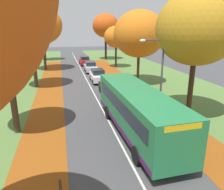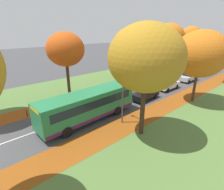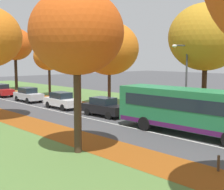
{
  "view_description": "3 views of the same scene",
  "coord_description": "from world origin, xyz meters",
  "px_view_note": "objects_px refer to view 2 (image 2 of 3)",
  "views": [
    {
      "loc": [
        -3.16,
        -2.45,
        6.7
      ],
      "look_at": [
        0.36,
        12.66,
        1.9
      ],
      "focal_mm": 35.0,
      "sensor_mm": 36.0,
      "label": 1
    },
    {
      "loc": [
        14.83,
        1.2,
        8.74
      ],
      "look_at": [
        0.32,
        14.01,
        1.4
      ],
      "focal_mm": 28.0,
      "sensor_mm": 36.0,
      "label": 2
    },
    {
      "loc": [
        -16.1,
        -1.07,
        4.99
      ],
      "look_at": [
        -0.43,
        15.56,
        2.28
      ],
      "focal_mm": 50.0,
      "sensor_mm": 36.0,
      "label": 3
    }
  ],
  "objects_px": {
    "bollard_fourth": "(27,114)",
    "car_black_lead": "(145,93)",
    "tree_left_near": "(66,50)",
    "car_white_following": "(168,84)",
    "tree_right_mid": "(200,54)",
    "tree_left_mid": "(130,42)",
    "car_red_fourth_in_line": "(204,71)",
    "tree_left_far": "(168,38)",
    "streetlamp_right": "(120,86)",
    "tree_left_distant": "(191,36)",
    "car_silver_third_in_line": "(189,77)",
    "bus": "(88,105)",
    "tree_right_near": "(146,58)"
  },
  "relations": [
    {
      "from": "tree_left_mid",
      "to": "car_red_fourth_in_line",
      "type": "distance_m",
      "value": 17.32
    },
    {
      "from": "tree_left_near",
      "to": "tree_right_mid",
      "type": "height_order",
      "value": "tree_right_mid"
    },
    {
      "from": "bus",
      "to": "car_black_lead",
      "type": "bearing_deg",
      "value": 88.4
    },
    {
      "from": "car_red_fourth_in_line",
      "to": "car_black_lead",
      "type": "bearing_deg",
      "value": -88.55
    },
    {
      "from": "tree_left_mid",
      "to": "tree_right_mid",
      "type": "xyz_separation_m",
      "value": [
        12.22,
        -0.93,
        -0.65
      ]
    },
    {
      "from": "bus",
      "to": "car_black_lead",
      "type": "relative_size",
      "value": 2.45
    },
    {
      "from": "car_black_lead",
      "to": "car_silver_third_in_line",
      "type": "relative_size",
      "value": 1.01
    },
    {
      "from": "car_black_lead",
      "to": "car_white_following",
      "type": "bearing_deg",
      "value": 92.88
    },
    {
      "from": "tree_right_mid",
      "to": "car_red_fourth_in_line",
      "type": "bearing_deg",
      "value": 107.61
    },
    {
      "from": "tree_left_near",
      "to": "car_white_following",
      "type": "distance_m",
      "value": 15.85
    },
    {
      "from": "car_black_lead",
      "to": "car_red_fourth_in_line",
      "type": "distance_m",
      "value": 19.66
    },
    {
      "from": "tree_left_mid",
      "to": "car_red_fourth_in_line",
      "type": "relative_size",
      "value": 2.14
    },
    {
      "from": "tree_left_near",
      "to": "tree_left_distant",
      "type": "relative_size",
      "value": 0.9
    },
    {
      "from": "bollard_fourth",
      "to": "car_black_lead",
      "type": "xyz_separation_m",
      "value": [
        5.15,
        13.33,
        0.45
      ]
    },
    {
      "from": "tree_left_near",
      "to": "car_red_fourth_in_line",
      "type": "xyz_separation_m",
      "value": [
        7.44,
        26.44,
        -5.46
      ]
    },
    {
      "from": "tree_right_mid",
      "to": "tree_right_near",
      "type": "bearing_deg",
      "value": -87.72
    },
    {
      "from": "tree_left_distant",
      "to": "streetlamp_right",
      "type": "height_order",
      "value": "tree_left_distant"
    },
    {
      "from": "tree_left_near",
      "to": "car_black_lead",
      "type": "height_order",
      "value": "tree_left_near"
    },
    {
      "from": "tree_left_distant",
      "to": "tree_right_mid",
      "type": "relative_size",
      "value": 1.08
    },
    {
      "from": "tree_right_near",
      "to": "car_silver_third_in_line",
      "type": "bearing_deg",
      "value": 105.08
    },
    {
      "from": "tree_left_distant",
      "to": "streetlamp_right",
      "type": "xyz_separation_m",
      "value": [
        10.09,
        -33.93,
        -3.49
      ]
    },
    {
      "from": "tree_left_distant",
      "to": "car_black_lead",
      "type": "xyz_separation_m",
      "value": [
        8.02,
        -27.32,
        -6.41
      ]
    },
    {
      "from": "bus",
      "to": "tree_left_near",
      "type": "bearing_deg",
      "value": 165.67
    },
    {
      "from": "tree_right_mid",
      "to": "car_black_lead",
      "type": "height_order",
      "value": "tree_right_mid"
    },
    {
      "from": "tree_left_far",
      "to": "streetlamp_right",
      "type": "xyz_separation_m",
      "value": [
        9.43,
        -22.78,
        -3.32
      ]
    },
    {
      "from": "tree_left_far",
      "to": "tree_right_mid",
      "type": "height_order",
      "value": "tree_left_far"
    },
    {
      "from": "tree_left_distant",
      "to": "tree_right_near",
      "type": "xyz_separation_m",
      "value": [
        12.89,
        -34.0,
        -0.59
      ]
    },
    {
      "from": "streetlamp_right",
      "to": "car_black_lead",
      "type": "bearing_deg",
      "value": 107.32
    },
    {
      "from": "tree_left_far",
      "to": "car_white_following",
      "type": "xyz_separation_m",
      "value": [
        7.07,
        -10.18,
        -6.24
      ]
    },
    {
      "from": "tree_right_mid",
      "to": "car_white_following",
      "type": "height_order",
      "value": "tree_right_mid"
    },
    {
      "from": "tree_right_near",
      "to": "car_red_fourth_in_line",
      "type": "bearing_deg",
      "value": 101.51
    },
    {
      "from": "tree_left_distant",
      "to": "bus",
      "type": "relative_size",
      "value": 0.9
    },
    {
      "from": "tree_left_distant",
      "to": "car_silver_third_in_line",
      "type": "relative_size",
      "value": 2.24
    },
    {
      "from": "car_black_lead",
      "to": "car_red_fourth_in_line",
      "type": "xyz_separation_m",
      "value": [
        -0.5,
        19.66,
        0.0
      ]
    },
    {
      "from": "tree_left_near",
      "to": "tree_left_far",
      "type": "xyz_separation_m",
      "value": [
        0.57,
        22.95,
        0.78
      ]
    },
    {
      "from": "tree_left_mid",
      "to": "tree_right_mid",
      "type": "relative_size",
      "value": 1.04
    },
    {
      "from": "tree_left_near",
      "to": "tree_right_mid",
      "type": "distance_m",
      "value": 16.5
    },
    {
      "from": "tree_right_mid",
      "to": "tree_left_far",
      "type": "bearing_deg",
      "value": 134.42
    },
    {
      "from": "tree_left_mid",
      "to": "car_black_lead",
      "type": "bearing_deg",
      "value": -32.98
    },
    {
      "from": "tree_right_near",
      "to": "car_black_lead",
      "type": "xyz_separation_m",
      "value": [
        -4.86,
        6.68,
        -5.83
      ]
    },
    {
      "from": "bollard_fourth",
      "to": "car_white_following",
      "type": "bearing_deg",
      "value": 75.9
    },
    {
      "from": "streetlamp_right",
      "to": "car_silver_third_in_line",
      "type": "relative_size",
      "value": 1.42
    },
    {
      "from": "tree_left_near",
      "to": "car_red_fourth_in_line",
      "type": "distance_m",
      "value": 28.01
    },
    {
      "from": "tree_left_near",
      "to": "car_silver_third_in_line",
      "type": "relative_size",
      "value": 2.01
    },
    {
      "from": "car_red_fourth_in_line",
      "to": "tree_left_distant",
      "type": "bearing_deg",
      "value": 134.48
    },
    {
      "from": "tree_left_far",
      "to": "tree_right_near",
      "type": "distance_m",
      "value": 25.92
    },
    {
      "from": "tree_left_near",
      "to": "tree_left_distant",
      "type": "bearing_deg",
      "value": 90.14
    },
    {
      "from": "tree_left_distant",
      "to": "tree_left_near",
      "type": "bearing_deg",
      "value": -89.86
    },
    {
      "from": "car_white_following",
      "to": "car_silver_third_in_line",
      "type": "bearing_deg",
      "value": 90.43
    },
    {
      "from": "tree_left_far",
      "to": "tree_left_mid",
      "type": "bearing_deg",
      "value": -92.16
    }
  ]
}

